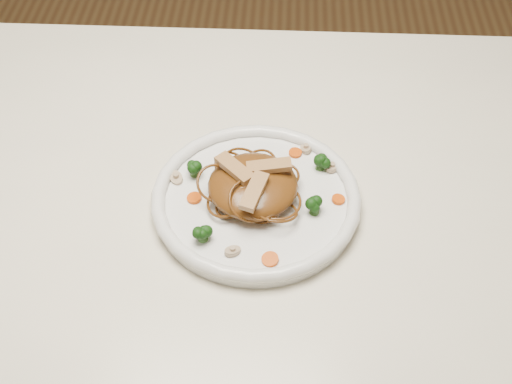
{
  "coord_description": "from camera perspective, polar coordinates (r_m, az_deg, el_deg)",
  "views": [
    {
      "loc": [
        0.12,
        -0.71,
        1.49
      ],
      "look_at": [
        0.09,
        -0.05,
        0.78
      ],
      "focal_mm": 48.76,
      "sensor_mm": 36.0,
      "label": 1
    }
  ],
  "objects": [
    {
      "name": "mushroom_1",
      "position": [
        1.03,
        6.25,
        2.03
      ],
      "size": [
        0.03,
        0.03,
        0.01
      ],
      "primitive_type": "cylinder",
      "rotation": [
        0.0,
        0.0,
        1.19
      ],
      "color": "beige",
      "rests_on": "plate"
    },
    {
      "name": "broccoli_0",
      "position": [
        1.02,
        5.31,
        2.54
      ],
      "size": [
        0.03,
        0.03,
        0.03
      ],
      "primitive_type": null,
      "rotation": [
        0.0,
        0.0,
        0.39
      ],
      "color": "#143A0C",
      "rests_on": "plate"
    },
    {
      "name": "carrot_4",
      "position": [
        0.91,
        1.16,
        -5.55
      ],
      "size": [
        0.02,
        0.02,
        0.0
      ],
      "primitive_type": "cylinder",
      "rotation": [
        0.0,
        0.0,
        -0.0
      ],
      "color": "#E45B08",
      "rests_on": "plate"
    },
    {
      "name": "chicken_a",
      "position": [
        0.97,
        1.08,
        2.13
      ],
      "size": [
        0.06,
        0.03,
        0.01
      ],
      "primitive_type": "cube",
      "rotation": [
        0.0,
        0.0,
        0.14
      ],
      "color": "tan",
      "rests_on": "noodle_mound"
    },
    {
      "name": "plate",
      "position": [
        0.99,
        -0.0,
        -0.87
      ],
      "size": [
        0.35,
        0.35,
        0.02
      ],
      "primitive_type": "cylinder",
      "rotation": [
        0.0,
        0.0,
        0.22
      ],
      "color": "white",
      "rests_on": "table"
    },
    {
      "name": "table",
      "position": [
        1.11,
        -4.61,
        -2.7
      ],
      "size": [
        1.2,
        0.8,
        0.75
      ],
      "color": "beige",
      "rests_on": "ground"
    },
    {
      "name": "broccoli_3",
      "position": [
        0.96,
        4.83,
        -1.17
      ],
      "size": [
        0.02,
        0.02,
        0.03
      ],
      "primitive_type": null,
      "rotation": [
        0.0,
        0.0,
        -0.0
      ],
      "color": "#143A0C",
      "rests_on": "plate"
    },
    {
      "name": "noodle_mound",
      "position": [
        0.97,
        -0.25,
        0.54
      ],
      "size": [
        0.17,
        0.17,
        0.04
      ],
      "primitive_type": "ellipsoid",
      "rotation": [
        0.0,
        0.0,
        0.41
      ],
      "color": "#5B2E11",
      "rests_on": "plate"
    },
    {
      "name": "chicken_c",
      "position": [
        0.93,
        -0.15,
        0.07
      ],
      "size": [
        0.04,
        0.07,
        0.01
      ],
      "primitive_type": "cube",
      "rotation": [
        0.0,
        0.0,
        4.41
      ],
      "color": "tan",
      "rests_on": "noodle_mound"
    },
    {
      "name": "carrot_3",
      "position": [
        1.04,
        -2.66,
        2.65
      ],
      "size": [
        0.02,
        0.02,
        0.0
      ],
      "primitive_type": "cylinder",
      "rotation": [
        0.0,
        0.0,
        -0.11
      ],
      "color": "#E45B08",
      "rests_on": "plate"
    },
    {
      "name": "broccoli_2",
      "position": [
        0.93,
        -4.41,
        -3.31
      ],
      "size": [
        0.03,
        0.03,
        0.03
      ],
      "primitive_type": null,
      "rotation": [
        0.0,
        0.0,
        -0.18
      ],
      "color": "#143A0C",
      "rests_on": "plate"
    },
    {
      "name": "mushroom_3",
      "position": [
        1.06,
        4.12,
        3.57
      ],
      "size": [
        0.03,
        0.03,
        0.01
      ],
      "primitive_type": "cylinder",
      "rotation": [
        0.0,
        0.0,
        1.72
      ],
      "color": "beige",
      "rests_on": "plate"
    },
    {
      "name": "mushroom_0",
      "position": [
        0.92,
        -1.94,
        -4.87
      ],
      "size": [
        0.03,
        0.03,
        0.01
      ],
      "primitive_type": "cylinder",
      "rotation": [
        0.0,
        0.0,
        0.56
      ],
      "color": "beige",
      "rests_on": "plate"
    },
    {
      "name": "carrot_0",
      "position": [
        1.05,
        3.24,
        3.22
      ],
      "size": [
        0.02,
        0.02,
        0.0
      ],
      "primitive_type": "cylinder",
      "rotation": [
        0.0,
        0.0,
        0.28
      ],
      "color": "#E45B08",
      "rests_on": "plate"
    },
    {
      "name": "carrot_1",
      "position": [
        0.99,
        -5.09,
        -0.5
      ],
      "size": [
        0.03,
        0.03,
        0.0
      ],
      "primitive_type": "cylinder",
      "rotation": [
        0.0,
        0.0,
        -0.33
      ],
      "color": "#E45B08",
      "rests_on": "plate"
    },
    {
      "name": "mushroom_2",
      "position": [
        1.02,
        -6.56,
        1.14
      ],
      "size": [
        0.03,
        0.03,
        0.01
      ],
      "primitive_type": "cylinder",
      "rotation": [
        0.0,
        0.0,
        -1.1
      ],
      "color": "beige",
      "rests_on": "plate"
    },
    {
      "name": "broccoli_1",
      "position": [
        1.01,
        -5.1,
        2.06
      ],
      "size": [
        0.04,
        0.04,
        0.03
      ],
      "primitive_type": null,
      "rotation": [
        0.0,
        0.0,
        -0.4
      ],
      "color": "#143A0C",
      "rests_on": "plate"
    },
    {
      "name": "chicken_b",
      "position": [
        0.96,
        -1.77,
        1.96
      ],
      "size": [
        0.06,
        0.06,
        0.01
      ],
      "primitive_type": "cube",
      "rotation": [
        0.0,
        0.0,
        2.33
      ],
      "color": "tan",
      "rests_on": "noodle_mound"
    },
    {
      "name": "carrot_2",
      "position": [
        0.99,
        6.77,
        -0.61
      ],
      "size": [
        0.02,
        0.02,
        0.0
      ],
      "primitive_type": "cylinder",
      "rotation": [
        0.0,
        0.0,
        -0.2
      ],
      "color": "#E45B08",
      "rests_on": "plate"
    }
  ]
}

